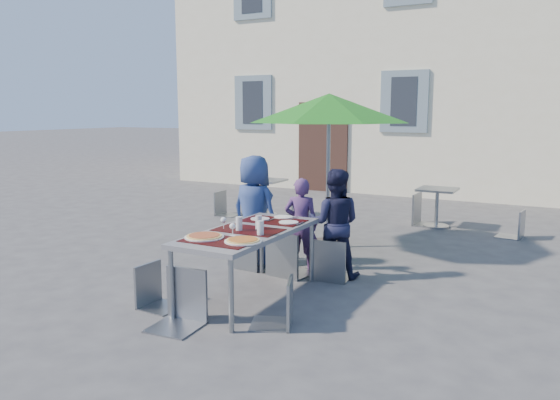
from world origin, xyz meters
The scene contains 23 objects.
ground centered at (0.00, 0.00, 0.00)m, with size 90.00×90.00×0.00m, color #434345.
building centered at (0.00, 11.50, 4.85)m, with size 13.60×8.20×11.10m.
dining_table centered at (0.49, -0.18, 0.70)m, with size 0.80×1.85×0.76m.
pizza_near_left centered at (0.30, -0.71, 0.77)m, with size 0.39×0.39×0.03m.
pizza_near_right centered at (0.73, -0.67, 0.77)m, with size 0.36×0.36×0.03m.
glassware centered at (0.53, -0.26, 0.83)m, with size 0.55×0.45×0.15m.
place_settings centered at (0.51, 0.43, 0.76)m, with size 0.64×0.47×0.01m.
child_0 centered at (-0.15, 1.02, 0.72)m, with size 0.70×0.46×1.43m, color navy.
child_1 centered at (0.51, 1.05, 0.59)m, with size 0.43×0.28×1.17m, color #54336A.
child_2 centered at (0.99, 0.98, 0.66)m, with size 0.64×0.37×1.32m, color #191B37.
chair_0 centered at (-0.10, 0.77, 0.57)m, with size 0.46×0.46×0.96m.
chair_1 centered at (0.48, 0.72, 0.62)m, with size 0.53×0.53×1.06m.
chair_2 centered at (1.02, 0.82, 0.56)m, with size 0.46×0.46×0.95m.
chair_3 centered at (-0.24, -0.85, 0.49)m, with size 0.39×0.39×0.84m.
chair_4 centered at (1.14, -0.69, 0.49)m, with size 0.49×0.49×0.85m.
chair_5 centered at (0.30, -1.10, 0.58)m, with size 0.47×0.48×0.99m.
patio_umbrella centered at (0.36, 2.26, 2.01)m, with size 2.32×2.32×2.24m.
cafe_table_0 centered at (-1.67, 4.00, 0.46)m, with size 0.65×0.65×0.70m.
bg_chair_l_0 centered at (-2.39, 3.64, 0.51)m, with size 0.40×0.40×0.88m.
bg_chair_r_0 centered at (-0.99, 3.64, 0.49)m, with size 0.48×0.47×0.84m.
cafe_table_1 centered at (1.47, 4.45, 0.44)m, with size 0.63×0.63×0.68m.
bg_chair_l_1 centered at (1.21, 4.54, 0.62)m, with size 0.49×0.49×1.05m.
bg_chair_r_1 centered at (2.75, 4.21, 0.49)m, with size 0.43×0.42×0.85m.
Camera 1 is at (3.43, -4.99, 2.00)m, focal length 35.00 mm.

